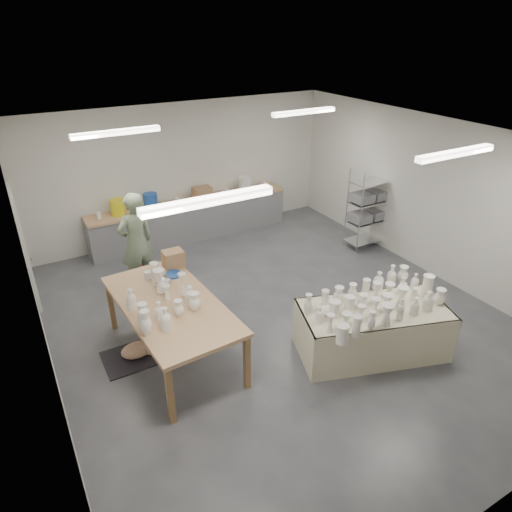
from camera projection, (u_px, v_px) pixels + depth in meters
room at (270, 204)px, 6.85m from camera, size 8.00×8.02×3.00m
back_counter at (191, 219)px, 10.39m from camera, size 4.60×0.60×1.24m
wire_shelf at (369, 207)px, 9.85m from camera, size 0.88×0.48×1.80m
drying_table at (372, 327)px, 6.82m from camera, size 2.40×1.71×1.12m
work_table at (169, 301)px, 6.53m from camera, size 1.39×2.56×1.31m
rug at (138, 355)px, 6.89m from camera, size 1.00×0.70×0.02m
cat at (139, 350)px, 6.83m from camera, size 0.57×0.48×0.21m
potter at (136, 242)px, 8.24m from camera, size 0.77×0.59×1.88m
red_stool at (136, 269)px, 8.77m from camera, size 0.40×0.40×0.29m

